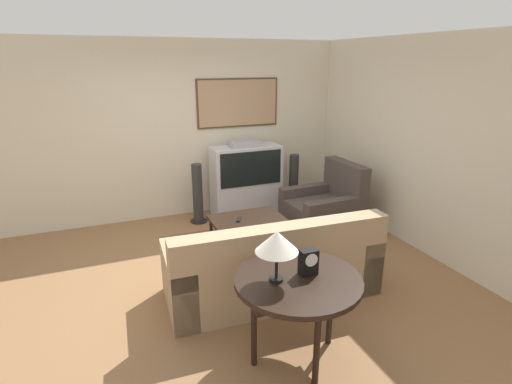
# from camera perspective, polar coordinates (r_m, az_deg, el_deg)

# --- Properties ---
(ground_plane) EXTENTS (12.00, 12.00, 0.00)m
(ground_plane) POSITION_cam_1_polar(r_m,az_deg,el_deg) (4.81, -4.73, -11.57)
(ground_plane) COLOR #8E6642
(wall_back) EXTENTS (12.00, 0.10, 2.70)m
(wall_back) POSITION_cam_1_polar(r_m,az_deg,el_deg) (6.32, -10.76, 8.64)
(wall_back) COLOR beige
(wall_back) RESTS_ON ground_plane
(wall_right) EXTENTS (0.06, 12.00, 2.70)m
(wall_right) POSITION_cam_1_polar(r_m,az_deg,el_deg) (5.62, 21.53, 6.41)
(wall_right) COLOR beige
(wall_right) RESTS_ON ground_plane
(area_rug) EXTENTS (2.11, 1.42, 0.01)m
(area_rug) POSITION_cam_1_polar(r_m,az_deg,el_deg) (5.42, -1.35, -7.75)
(area_rug) COLOR brown
(area_rug) RESTS_ON ground_plane
(tv) EXTENTS (1.10, 0.46, 1.20)m
(tv) POSITION_cam_1_polar(r_m,az_deg,el_deg) (6.39, -1.42, 1.78)
(tv) COLOR silver
(tv) RESTS_ON ground_plane
(couch) EXTENTS (2.24, 0.98, 0.91)m
(couch) POSITION_cam_1_polar(r_m,az_deg,el_deg) (4.26, 2.44, -10.76)
(couch) COLOR tan
(couch) RESTS_ON ground_plane
(armchair) EXTENTS (1.00, 0.91, 0.99)m
(armchair) POSITION_cam_1_polar(r_m,az_deg,el_deg) (5.91, 9.74, -2.54)
(armchair) COLOR #473D38
(armchair) RESTS_ON ground_plane
(coffee_table) EXTENTS (0.93, 0.60, 0.45)m
(coffee_table) POSITION_cam_1_polar(r_m,az_deg,el_deg) (5.20, -1.29, -4.18)
(coffee_table) COLOR black
(coffee_table) RESTS_ON ground_plane
(console_table) EXTENTS (1.02, 1.02, 0.76)m
(console_table) POSITION_cam_1_polar(r_m,az_deg,el_deg) (3.27, 6.03, -13.16)
(console_table) COLOR black
(console_table) RESTS_ON ground_plane
(table_lamp) EXTENTS (0.33, 0.33, 0.42)m
(table_lamp) POSITION_cam_1_polar(r_m,az_deg,el_deg) (3.03, 3.00, -7.19)
(table_lamp) COLOR black
(table_lamp) RESTS_ON console_table
(mantel_clock) EXTENTS (0.14, 0.10, 0.21)m
(mantel_clock) POSITION_cam_1_polar(r_m,az_deg,el_deg) (3.24, 7.50, -9.86)
(mantel_clock) COLOR black
(mantel_clock) RESTS_ON console_table
(remote) EXTENTS (0.11, 0.16, 0.02)m
(remote) POSITION_cam_1_polar(r_m,az_deg,el_deg) (5.12, -2.46, -3.90)
(remote) COLOR black
(remote) RESTS_ON coffee_table
(speaker_tower_left) EXTENTS (0.26, 0.26, 0.92)m
(speaker_tower_left) POSITION_cam_1_polar(r_m,az_deg,el_deg) (6.14, -8.33, -0.44)
(speaker_tower_left) COLOR black
(speaker_tower_left) RESTS_ON ground_plane
(speaker_tower_right) EXTENTS (0.26, 0.26, 0.92)m
(speaker_tower_right) POSITION_cam_1_polar(r_m,az_deg,el_deg) (6.68, 5.38, 1.25)
(speaker_tower_right) COLOR black
(speaker_tower_right) RESTS_ON ground_plane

